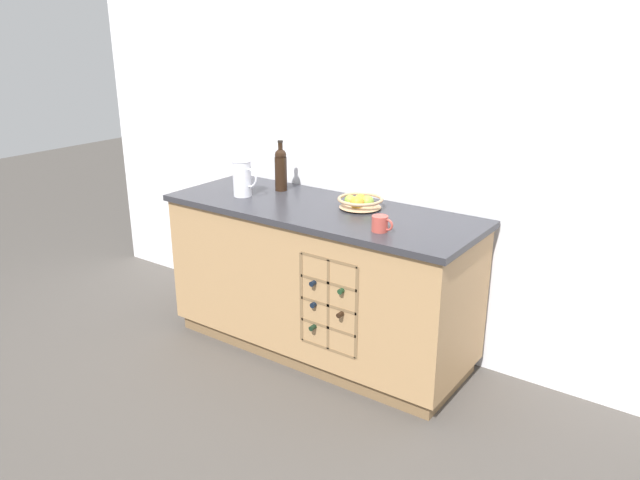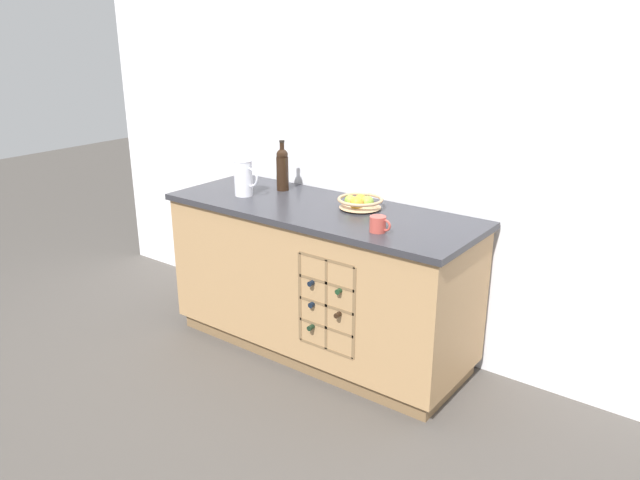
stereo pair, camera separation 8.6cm
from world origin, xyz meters
name	(u,v)px [view 2 (the right image)]	position (x,y,z in m)	size (l,w,h in m)	color
ground_plane	(320,348)	(0.00, 0.00, 0.00)	(14.00, 14.00, 0.00)	#4C4742
back_wall	(359,132)	(0.00, 0.39, 1.27)	(4.40, 0.06, 2.55)	white
kitchen_island	(320,279)	(0.00, 0.00, 0.46)	(1.86, 0.70, 0.90)	brown
fruit_bowl	(360,202)	(0.20, 0.10, 0.94)	(0.26, 0.26, 0.09)	tan
white_pitcher	(244,177)	(-0.52, -0.07, 1.01)	(0.17, 0.11, 0.22)	white
ceramic_mug	(378,224)	(0.50, -0.18, 0.94)	(0.12, 0.08, 0.08)	#B7473D
standing_wine_bottle	(282,168)	(-0.41, 0.16, 1.04)	(0.08, 0.08, 0.31)	black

